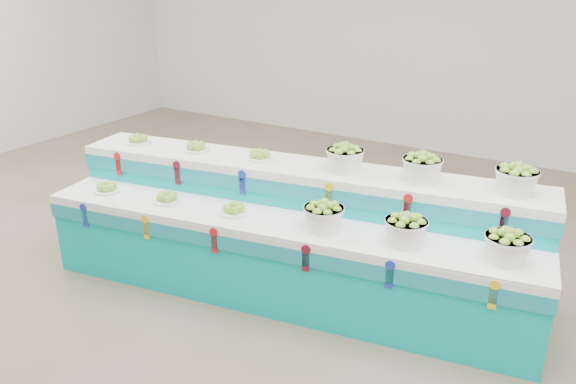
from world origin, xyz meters
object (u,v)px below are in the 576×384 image
object	(u,v)px
display_stand	(288,233)
basket_lower_left	(324,216)
plate_upper_mid	(196,146)
basket_upper_right	(516,179)

from	to	relation	value
display_stand	basket_lower_left	distance (m)	0.56
display_stand	plate_upper_mid	world-z (taller)	plate_upper_mid
basket_upper_right	plate_upper_mid	bearing A→B (deg)	-171.13
display_stand	basket_upper_right	size ratio (longest dim) A/B	13.25
basket_lower_left	basket_upper_right	bearing A→B (deg)	30.16
basket_lower_left	plate_upper_mid	size ratio (longest dim) A/B	1.36
display_stand	plate_upper_mid	bearing A→B (deg)	165.80
basket_lower_left	plate_upper_mid	xyz separation A→B (m)	(-1.44, 0.28, 0.24)
plate_upper_mid	basket_upper_right	world-z (taller)	basket_upper_right
plate_upper_mid	basket_upper_right	distance (m)	2.66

